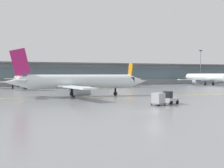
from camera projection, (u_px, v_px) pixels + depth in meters
The scene contains 10 objects.
ground_plane at pixel (154, 112), 36.25m from camera, with size 400.00×400.00×0.00m, color gray.
taxiway_centreline_stripe at pixel (83, 97), 59.27m from camera, with size 110.00×0.36×0.01m, color yellow.
terminal_concourse at pixel (53, 74), 120.54m from camera, with size 206.18×11.00×9.60m.
gate_airplane_1 at pixel (19, 80), 93.82m from camera, with size 27.24×29.18×9.70m.
gate_airplane_2 at pixel (118, 79), 111.39m from camera, with size 24.94×26.84×8.89m.
gate_airplane_3 at pixel (207, 78), 120.52m from camera, with size 30.02×32.36×10.71m.
taxiing_regional_jet at pixel (79, 82), 60.94m from camera, with size 30.98×28.63×10.26m.
baggage_tug at pixel (170, 98), 45.48m from camera, with size 2.94×2.39×2.10m.
cargo_dolly_lead at pixel (158, 99), 43.40m from camera, with size 2.56×2.29×1.94m.
apron_light_mast_1 at pixel (201, 65), 137.10m from camera, with size 1.80×0.36×16.39m.
Camera 1 is at (-17.48, -32.04, 4.94)m, focal length 44.96 mm.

